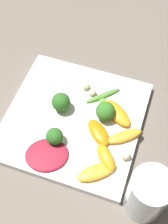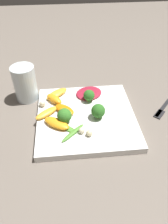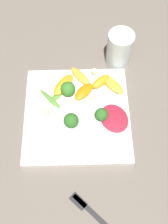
{
  "view_description": "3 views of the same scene",
  "coord_description": "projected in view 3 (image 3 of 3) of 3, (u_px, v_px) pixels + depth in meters",
  "views": [
    {
      "loc": [
        0.13,
        -0.31,
        0.58
      ],
      "look_at": [
        0.02,
        0.02,
        0.02
      ],
      "focal_mm": 50.0,
      "sensor_mm": 36.0,
      "label": 1
    },
    {
      "loc": [
        0.05,
        0.47,
        0.44
      ],
      "look_at": [
        0.01,
        0.0,
        0.03
      ],
      "focal_mm": 35.0,
      "sensor_mm": 36.0,
      "label": 2
    },
    {
      "loc": [
        -0.3,
        -0.01,
        0.65
      ],
      "look_at": [
        -0.01,
        -0.02,
        0.04
      ],
      "focal_mm": 42.0,
      "sensor_mm": 36.0,
      "label": 3
    }
  ],
  "objects": [
    {
      "name": "plate",
      "position": [
        77.0,
        115.0,
        0.71
      ],
      "size": [
        0.28,
        0.28,
        0.02
      ],
      "color": "white",
      "rests_on": "ground_plane"
    },
    {
      "name": "arugula_sprig_1",
      "position": [
        50.0,
        99.0,
        0.71
      ],
      "size": [
        0.07,
        0.07,
        0.01
      ],
      "color": "#518E33",
      "rests_on": "plate"
    },
    {
      "name": "macadamia_nut_2",
      "position": [
        94.0,
        71.0,
        0.75
      ],
      "size": [
        0.02,
        0.02,
        0.02
      ],
      "color": "beige",
      "rests_on": "plate"
    },
    {
      "name": "macadamia_nut_0",
      "position": [
        46.0,
        113.0,
        0.69
      ],
      "size": [
        0.02,
        0.02,
        0.02
      ],
      "color": "beige",
      "rests_on": "plate"
    },
    {
      "name": "fork",
      "position": [
        97.0,
        217.0,
        0.6
      ],
      "size": [
        0.14,
        0.15,
        0.01
      ],
      "color": "#262628",
      "rests_on": "ground_plane"
    },
    {
      "name": "broccoli_floret_0",
      "position": [
        71.0,
        121.0,
        0.66
      ],
      "size": [
        0.04,
        0.04,
        0.04
      ],
      "color": "#7A9E51",
      "rests_on": "plate"
    },
    {
      "name": "orange_segment_4",
      "position": [
        80.0,
        76.0,
        0.74
      ],
      "size": [
        0.07,
        0.07,
        0.01
      ],
      "color": "#FCAD33",
      "rests_on": "plate"
    },
    {
      "name": "broccoli_floret_2",
      "position": [
        101.0,
        115.0,
        0.67
      ],
      "size": [
        0.03,
        0.03,
        0.04
      ],
      "color": "#84AD5B",
      "rests_on": "plate"
    },
    {
      "name": "drinking_glass",
      "position": [
        119.0,
        49.0,
        0.74
      ],
      "size": [
        0.07,
        0.07,
        0.11
      ],
      "color": "silver",
      "rests_on": "ground_plane"
    },
    {
      "name": "orange_segment_0",
      "position": [
        101.0,
        81.0,
        0.73
      ],
      "size": [
        0.06,
        0.06,
        0.02
      ],
      "color": "orange",
      "rests_on": "plate"
    },
    {
      "name": "radicchio_leaf_0",
      "position": [
        114.0,
        118.0,
        0.69
      ],
      "size": [
        0.11,
        0.1,
        0.01
      ],
      "color": "maroon",
      "rests_on": "plate"
    },
    {
      "name": "orange_segment_3",
      "position": [
        63.0,
        85.0,
        0.73
      ],
      "size": [
        0.08,
        0.07,
        0.02
      ],
      "color": "orange",
      "rests_on": "plate"
    },
    {
      "name": "arugula_sprig_0",
      "position": [
        58.0,
        95.0,
        0.72
      ],
      "size": [
        0.06,
        0.05,
        0.0
      ],
      "color": "#518E33",
      "rests_on": "plate"
    },
    {
      "name": "ground_plane",
      "position": [
        77.0,
        116.0,
        0.72
      ],
      "size": [
        2.4,
        2.4,
        0.0
      ],
      "primitive_type": "plane",
      "color": "#6B6056"
    },
    {
      "name": "orange_segment_2",
      "position": [
        112.0,
        84.0,
        0.73
      ],
      "size": [
        0.08,
        0.07,
        0.01
      ],
      "color": "#FCAD33",
      "rests_on": "plate"
    },
    {
      "name": "broccoli_floret_1",
      "position": [
        68.0,
        89.0,
        0.7
      ],
      "size": [
        0.04,
        0.04,
        0.04
      ],
      "color": "#84AD5B",
      "rests_on": "plate"
    },
    {
      "name": "macadamia_nut_1",
      "position": [
        51.0,
        106.0,
        0.7
      ],
      "size": [
        0.02,
        0.02,
        0.02
      ],
      "color": "beige",
      "rests_on": "plate"
    },
    {
      "name": "orange_segment_1",
      "position": [
        84.0,
        92.0,
        0.72
      ],
      "size": [
        0.07,
        0.07,
        0.02
      ],
      "color": "orange",
      "rests_on": "plate"
    }
  ]
}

